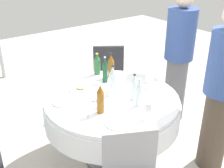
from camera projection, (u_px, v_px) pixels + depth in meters
name	position (u px, v px, depth m)	size (l,w,h in m)	color
ground_plane	(112.00, 158.00, 2.98)	(10.00, 10.00, 0.00)	#B7B2A8
dining_table	(112.00, 110.00, 2.72)	(1.30, 1.30, 0.74)	white
bottle_clear_left	(139.00, 93.00, 2.46)	(0.06, 0.06, 0.26)	silver
bottle_dark_green_rear	(105.00, 70.00, 2.90)	(0.06, 0.06, 0.28)	#194728
bottle_clear_south	(134.00, 88.00, 2.56)	(0.06, 0.06, 0.26)	silver
bottle_amber_inner	(111.00, 66.00, 3.03)	(0.07, 0.07, 0.27)	#8C5619
bottle_clear_right	(113.00, 81.00, 2.64)	(0.07, 0.07, 0.30)	silver
bottle_green_near	(97.00, 65.00, 3.09)	(0.07, 0.07, 0.24)	#2D6B38
bottle_amber_west	(100.00, 99.00, 2.35)	(0.07, 0.07, 0.27)	#8C5619
wine_glass_inner	(148.00, 107.00, 2.28)	(0.07, 0.07, 0.15)	white
wine_glass_right	(149.00, 80.00, 2.78)	(0.07, 0.07, 0.13)	white
wine_glass_near	(108.00, 94.00, 2.49)	(0.06, 0.06, 0.15)	white
plate_front	(131.00, 85.00, 2.87)	(0.22, 0.22, 0.02)	white
plate_outer	(63.00, 102.00, 2.56)	(0.20, 0.20, 0.02)	white
plate_north	(81.00, 88.00, 2.79)	(0.24, 0.24, 0.04)	white
plate_far	(118.00, 123.00, 2.25)	(0.21, 0.21, 0.02)	white
knife_rear	(91.00, 101.00, 2.58)	(0.18, 0.02, 0.01)	silver
fork_south	(161.00, 96.00, 2.67)	(0.18, 0.02, 0.01)	silver
fork_inner	(88.00, 120.00, 2.30)	(0.18, 0.02, 0.01)	silver
person_rear	(223.00, 89.00, 2.53)	(0.34, 0.34, 1.64)	#4C3F33
person_south	(178.00, 57.00, 3.35)	(0.34, 0.34, 1.61)	slate
chair_near	(108.00, 68.00, 3.85)	(0.56, 0.56, 0.87)	#2D2D33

